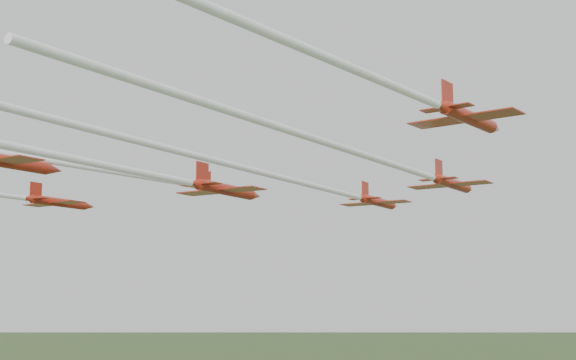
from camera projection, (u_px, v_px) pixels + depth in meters
The scene contains 5 objects.
jet_lead at pixel (311, 185), 86.20m from camera, with size 8.86×65.52×2.64m.
jet_row2_left at pixel (107, 171), 83.48m from camera, with size 9.12×66.26×2.45m.
jet_row2_right at pixel (384, 161), 70.29m from camera, with size 8.48×61.44×2.55m.
jet_row3_mid at pixel (94, 163), 65.03m from camera, with size 9.32×69.15×2.79m.
jet_row3_right at pixel (406, 91), 56.37m from camera, with size 9.19×48.27×2.71m.
Camera 1 is at (42.56, -68.65, 36.59)m, focal length 50.00 mm.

